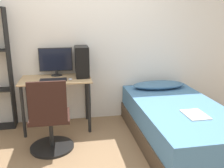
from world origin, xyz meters
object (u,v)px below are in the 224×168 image
object	(u,v)px
monitor	(56,61)
pc_tower	(82,61)
keyboard	(53,80)
office_chair	(50,124)
bed	(178,124)

from	to	relation	value
monitor	pc_tower	distance (m)	0.39
monitor	keyboard	distance (m)	0.37
office_chair	pc_tower	xyz separation A→B (m)	(0.45, 0.74, 0.62)
bed	monitor	bearing A→B (deg)	149.18
pc_tower	keyboard	bearing A→B (deg)	-154.58
monitor	pc_tower	world-z (taller)	pc_tower
office_chair	keyboard	world-z (taller)	office_chair
office_chair	pc_tower	distance (m)	1.07
office_chair	keyboard	xyz separation A→B (m)	(0.04, 0.55, 0.41)
bed	monitor	distance (m)	1.95
bed	pc_tower	bearing A→B (deg)	145.12
office_chair	pc_tower	world-z (taller)	pc_tower
bed	pc_tower	xyz separation A→B (m)	(-1.18, 0.82, 0.72)
office_chair	monitor	xyz separation A→B (m)	(0.07, 0.85, 0.63)
keyboard	pc_tower	size ratio (longest dim) A/B	0.82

